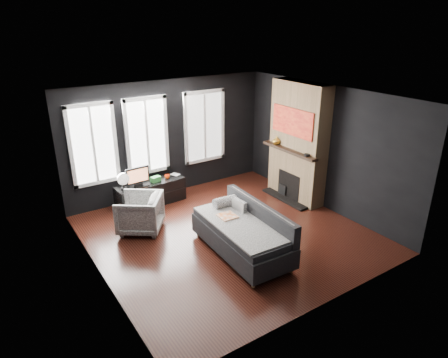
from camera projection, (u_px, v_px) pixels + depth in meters
floor at (228, 234)px, 7.87m from camera, size 5.00×5.00×0.00m
ceiling at (229, 97)px, 6.85m from camera, size 5.00×5.00×0.00m
wall_back at (169, 138)px, 9.29m from camera, size 5.00×0.02×2.70m
wall_left at (93, 202)px, 6.09m from camera, size 0.02×5.00×2.70m
wall_right at (324, 148)px, 8.63m from camera, size 0.02×5.00×2.70m
windows at (148, 96)px, 8.64m from camera, size 4.00×0.16×1.76m
fireplace at (298, 142)px, 8.99m from camera, size 0.70×1.62×2.70m
sofa at (242, 231)px, 7.08m from camera, size 1.13×2.12×0.89m
stripe_pillow at (239, 209)px, 7.47m from camera, size 0.10×0.36×0.36m
armchair at (140, 211)px, 7.87m from camera, size 1.09×1.10×0.83m
media_console at (151, 193)px, 9.03m from camera, size 1.60×0.60×0.54m
monitor at (138, 175)px, 8.67m from camera, size 0.54×0.14×0.48m
desk_fan at (123, 181)px, 8.51m from camera, size 0.27×0.27×0.38m
mug at (167, 176)px, 9.12m from camera, size 0.12×0.10×0.11m
book at (173, 172)px, 9.26m from camera, size 0.14×0.07×0.20m
storage_box at (156, 179)px, 8.95m from camera, size 0.23×0.17×0.12m
mantel_vase at (276, 140)px, 9.23m from camera, size 0.24×0.25×0.19m
mantel_clock at (307, 155)px, 8.48m from camera, size 0.16×0.16×0.04m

